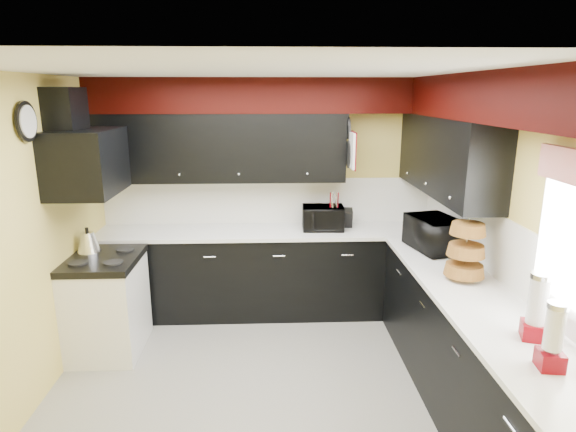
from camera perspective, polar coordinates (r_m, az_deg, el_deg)
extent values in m
plane|color=gray|center=(4.15, -2.11, -20.20)|extent=(3.60, 3.60, 0.00)
cube|color=#E0C666|center=(5.33, -2.33, 2.45)|extent=(3.60, 0.06, 2.50)
cube|color=#E0C666|center=(4.01, 24.40, -2.91)|extent=(0.06, 3.60, 2.50)
cube|color=#E0C666|center=(4.02, -28.97, -3.43)|extent=(0.06, 3.60, 2.50)
cube|color=white|center=(3.41, -2.52, 16.82)|extent=(3.60, 3.60, 0.06)
cube|color=black|center=(5.27, -2.24, -6.77)|extent=(3.60, 0.60, 0.90)
cube|color=black|center=(3.95, 21.08, -15.53)|extent=(0.60, 3.00, 0.90)
cube|color=white|center=(5.12, -2.29, -1.86)|extent=(3.62, 0.64, 0.04)
cube|color=white|center=(3.74, 21.74, -9.25)|extent=(0.64, 3.02, 0.04)
cube|color=white|center=(5.33, -2.32, 1.80)|extent=(3.60, 0.02, 0.50)
cube|color=white|center=(4.02, 24.18, -3.74)|extent=(0.02, 3.60, 0.50)
cube|color=black|center=(5.09, -8.08, 8.03)|extent=(2.60, 0.35, 0.70)
cube|color=black|center=(4.64, 18.26, 6.83)|extent=(0.35, 1.80, 0.70)
cube|color=black|center=(5.03, -2.46, 14.08)|extent=(3.60, 0.36, 0.35)
cube|color=black|center=(3.61, 24.86, 12.63)|extent=(0.36, 3.24, 0.35)
cube|color=white|center=(4.83, -20.60, -10.06)|extent=(0.60, 0.75, 0.86)
cube|color=black|center=(4.66, -21.10, -4.90)|extent=(0.62, 0.77, 0.06)
cube|color=black|center=(4.48, -22.74, 5.93)|extent=(0.50, 0.78, 0.55)
cube|color=black|center=(4.49, -24.85, 11.14)|extent=(0.24, 0.40, 0.40)
cube|color=white|center=(4.82, 7.62, 7.68)|extent=(0.03, 0.26, 0.35)
imported|color=black|center=(5.11, 4.18, -0.23)|extent=(0.44, 0.37, 0.25)
imported|color=black|center=(4.64, 17.01, -2.03)|extent=(0.48, 0.62, 0.30)
cylinder|color=white|center=(5.09, 5.43, -0.73)|extent=(0.22, 0.22, 0.18)
cube|color=black|center=(5.23, 7.12, -0.25)|extent=(0.10, 0.13, 0.20)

